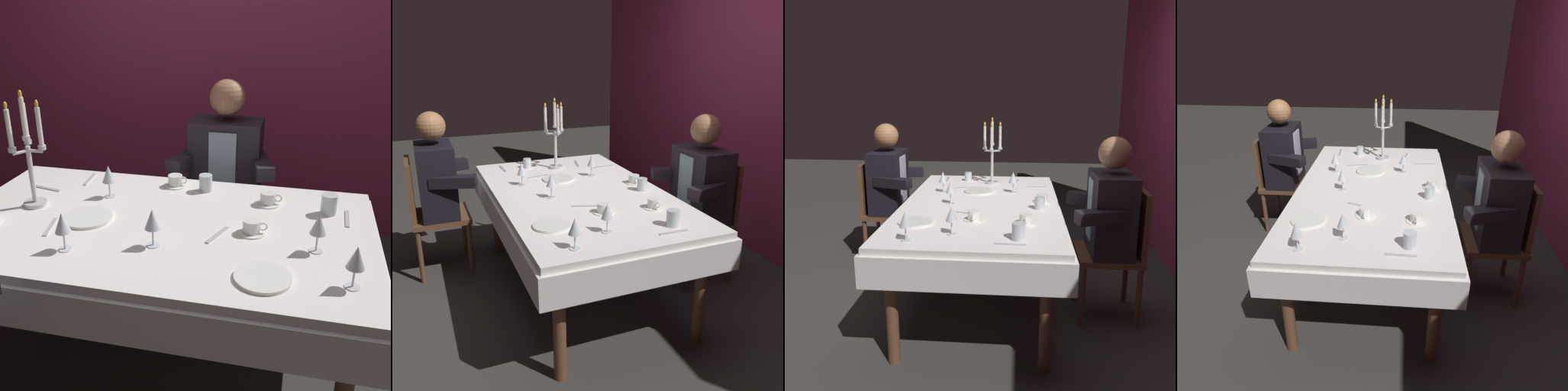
{
  "view_description": "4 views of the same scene",
  "coord_description": "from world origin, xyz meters",
  "views": [
    {
      "loc": [
        0.6,
        -1.84,
        1.71
      ],
      "look_at": [
        0.16,
        0.05,
        0.87
      ],
      "focal_mm": 43.91,
      "sensor_mm": 36.0,
      "label": 1
    },
    {
      "loc": [
        2.71,
        -1.03,
        1.71
      ],
      "look_at": [
        0.22,
        -0.03,
        0.79
      ],
      "focal_mm": 41.28,
      "sensor_mm": 36.0,
      "label": 2
    },
    {
      "loc": [
        2.98,
        0.26,
        1.55
      ],
      "look_at": [
        0.1,
        0.01,
        0.82
      ],
      "focal_mm": 39.83,
      "sensor_mm": 36.0,
      "label": 3
    },
    {
      "loc": [
        2.42,
        0.21,
        1.87
      ],
      "look_at": [
        0.19,
        0.02,
        0.77
      ],
      "focal_mm": 33.41,
      "sensor_mm": 36.0,
      "label": 4
    }
  ],
  "objects": [
    {
      "name": "seated_diner_0",
      "position": [
        -0.69,
        -0.89,
        0.74
      ],
      "size": [
        0.63,
        0.48,
        1.24
      ],
      "color": "brown",
      "rests_on": "ground_plane"
    },
    {
      "name": "coffee_cup_1",
      "position": [
        -0.04,
        0.44,
        0.77
      ],
      "size": [
        0.13,
        0.12,
        0.06
      ],
      "color": "white",
      "rests_on": "dining_table"
    },
    {
      "name": "wine_glass_2",
      "position": [
        -0.3,
        -0.32,
        0.86
      ],
      "size": [
        0.07,
        0.07,
        0.16
      ],
      "color": "silver",
      "rests_on": "dining_table"
    },
    {
      "name": "dinner_plate_1",
      "position": [
        0.5,
        -0.36,
        0.75
      ],
      "size": [
        0.21,
        0.21,
        0.01
      ],
      "primitive_type": "cylinder",
      "color": "white",
      "rests_on": "dining_table"
    },
    {
      "name": "ground_plane",
      "position": [
        0.0,
        0.0,
        0.0
      ],
      "size": [
        12.0,
        12.0,
        0.0
      ],
      "primitive_type": "plane",
      "color": "#373531"
    },
    {
      "name": "dining_table",
      "position": [
        0.0,
        0.0,
        0.62
      ],
      "size": [
        1.94,
        1.14,
        0.74
      ],
      "color": "white",
      "rests_on": "ground_plane"
    },
    {
      "name": "seated_diner_1",
      "position": [
        0.15,
        0.89,
        0.74
      ],
      "size": [
        0.63,
        0.48,
        1.24
      ],
      "color": "brown",
      "rests_on": "ground_plane"
    },
    {
      "name": "fork_1",
      "position": [
        -0.45,
        -0.16,
        0.74
      ],
      "size": [
        0.05,
        0.17,
        0.01
      ],
      "primitive_type": "cube",
      "rotation": [
        0.0,
        0.0,
        1.79
      ],
      "color": "#B7B7BC",
      "rests_on": "dining_table"
    },
    {
      "name": "dinner_plate_0",
      "position": [
        -0.33,
        -0.04,
        0.75
      ],
      "size": [
        0.23,
        0.23,
        0.01
      ],
      "primitive_type": "cylinder",
      "color": "white",
      "rests_on": "dining_table"
    },
    {
      "name": "fork_2",
      "position": [
        0.28,
        -0.06,
        0.74
      ],
      "size": [
        0.07,
        0.17,
        0.01
      ],
      "primitive_type": "cube",
      "rotation": [
        0.0,
        0.0,
        1.22
      ],
      "color": "#B7B7BC",
      "rests_on": "dining_table"
    },
    {
      "name": "fork_3",
      "position": [
        0.83,
        0.23,
        0.74
      ],
      "size": [
        0.02,
        0.17,
        0.01
      ],
      "primitive_type": "cube",
      "rotation": [
        0.0,
        0.0,
        1.54
      ],
      "color": "#B7B7BC",
      "rests_on": "dining_table"
    },
    {
      "name": "wine_glass_1",
      "position": [
        0.04,
        -0.21,
        0.85
      ],
      "size": [
        0.07,
        0.07,
        0.16
      ],
      "color": "silver",
      "rests_on": "dining_table"
    },
    {
      "name": "wine_glass_0",
      "position": [
        0.82,
        -0.34,
        0.86
      ],
      "size": [
        0.07,
        0.07,
        0.16
      ],
      "color": "silver",
      "rests_on": "dining_table"
    },
    {
      "name": "water_tumbler_1",
      "position": [
        0.13,
        0.41,
        0.78
      ],
      "size": [
        0.07,
        0.07,
        0.09
      ],
      "primitive_type": "cylinder",
      "color": "silver",
      "rests_on": "dining_table"
    },
    {
      "name": "coffee_cup_2",
      "position": [
        0.46,
        0.31,
        0.77
      ],
      "size": [
        0.13,
        0.12,
        0.06
      ],
      "color": "white",
      "rests_on": "dining_table"
    },
    {
      "name": "wine_glass_4",
      "position": [
        -0.33,
        0.23,
        0.86
      ],
      "size": [
        0.07,
        0.07,
        0.16
      ],
      "color": "silver",
      "rests_on": "dining_table"
    },
    {
      "name": "knife_4",
      "position": [
        -0.77,
        -0.36,
        0.74
      ],
      "size": [
        0.19,
        0.03,
        0.01
      ],
      "primitive_type": "cube",
      "rotation": [
        0.0,
        0.0,
        0.05
      ],
      "color": "#B7B7BC",
      "rests_on": "dining_table"
    },
    {
      "name": "knife_5",
      "position": [
        -0.7,
        0.25,
        0.74
      ],
      "size": [
        0.19,
        0.06,
        0.01
      ],
      "primitive_type": "cube",
      "rotation": [
        0.0,
        0.0,
        -0.21
      ],
      "color": "#B7B7BC",
      "rests_on": "dining_table"
    },
    {
      "name": "spoon_0",
      "position": [
        -0.53,
        0.41,
        0.74
      ],
      "size": [
        0.03,
        0.17,
        0.01
      ],
      "primitive_type": "cube",
      "rotation": [
        0.0,
        0.0,
        1.67
      ],
      "color": "#B7B7BC",
      "rests_on": "dining_table"
    },
    {
      "name": "candelabra",
      "position": [
        -0.64,
        0.04,
        0.99
      ],
      "size": [
        0.15,
        0.17,
        0.56
      ],
      "color": "silver",
      "rests_on": "dining_table"
    },
    {
      "name": "wine_glass_3",
      "position": [
        0.69,
        -0.1,
        0.86
      ],
      "size": [
        0.07,
        0.07,
        0.16
      ],
      "color": "silver",
      "rests_on": "dining_table"
    },
    {
      "name": "water_tumbler_2",
      "position": [
        0.75,
        0.27,
        0.79
      ],
      "size": [
        0.07,
        0.07,
        0.09
      ],
      "primitive_type": "cylinder",
      "color": "silver",
      "rests_on": "dining_table"
    },
    {
      "name": "water_tumbler_0",
      "position": [
        -0.73,
        -0.17,
        0.78
      ],
      "size": [
        0.06,
        0.06,
        0.08
      ],
      "primitive_type": "cylinder",
      "color": "silver",
      "rests_on": "dining_table"
    },
    {
      "name": "coffee_cup_0",
      "position": [
        0.42,
        -0.01,
        0.77
      ],
      "size": [
        0.13,
        0.12,
        0.06
      ],
      "color": "white",
      "rests_on": "dining_table"
    }
  ]
}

